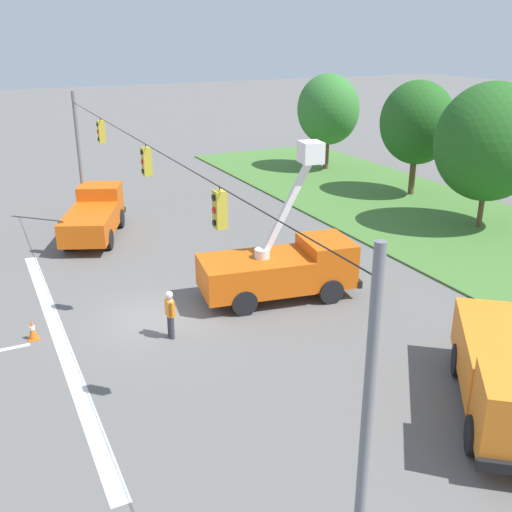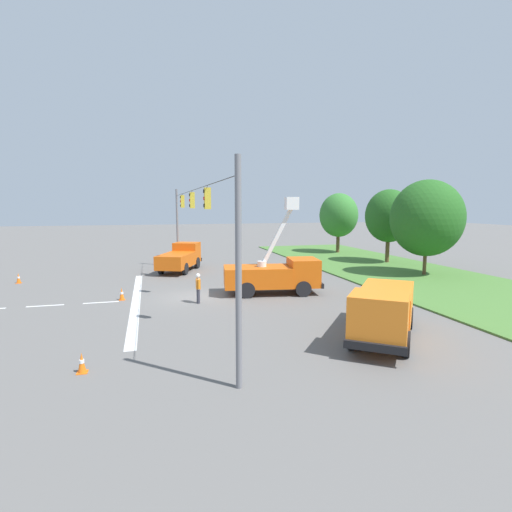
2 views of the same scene
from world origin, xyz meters
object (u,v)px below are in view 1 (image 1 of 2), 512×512
Objects in this scene: utility_truck_support_near at (506,375)px; road_worker at (170,312)px; utility_truck_bucket_lift at (282,266)px; tree_far_west at (328,110)px; traffic_cone_mid_left at (32,329)px; utility_truck_support_far at (95,215)px; tree_centre at (490,142)px; tree_west at (417,123)px.

utility_truck_support_near reaches higher than road_worker.
utility_truck_support_near is (9.72, 1.78, -0.06)m from utility_truck_bucket_lift.
utility_truck_support_near is (28.97, -12.38, -3.29)m from tree_far_west.
road_worker is 4.87m from traffic_cone_mid_left.
utility_truck_bucket_lift is at bearing -169.60° from utility_truck_support_near.
utility_truck_support_near reaches higher than utility_truck_support_far.
road_worker is at bearing -140.47° from utility_truck_support_near.
utility_truck_bucket_lift is 9.60m from traffic_cone_mid_left.
utility_truck_bucket_lift reaches higher than traffic_cone_mid_left.
road_worker is at bearing -75.42° from utility_truck_bucket_lift.
tree_far_west is at bearing 179.06° from tree_centre.
road_worker is at bearing 65.73° from traffic_cone_mid_left.
tree_far_west is at bearing 136.86° from road_worker.
tree_west is at bearing 88.36° from utility_truck_support_far.
tree_west is 0.94× the size of tree_centre.
tree_centre reaches higher than utility_truck_support_far.
tree_far_west is 1.09× the size of utility_truck_support_near.
tree_far_west is 0.98× the size of tree_west.
tree_centre is at bearing -0.94° from tree_far_west.
tree_centre is 1.18× the size of utility_truck_support_near.
tree_far_west reaches higher than road_worker.
traffic_cone_mid_left is (-1.98, -4.40, -0.62)m from road_worker.
tree_west is 9.47× the size of traffic_cone_mid_left.
utility_truck_support_near is 1.00× the size of utility_truck_support_far.
utility_truck_support_near is 21.76m from utility_truck_support_far.
utility_truck_support_near is at bearing -43.19° from tree_centre.
tree_far_west is 28.44m from road_worker.
tree_centre is 1.19× the size of utility_truck_bucket_lift.
tree_centre reaches higher than tree_far_west.
tree_west is at bearing 124.35° from utility_truck_bucket_lift.
utility_truck_support_far is at bearing -66.63° from tree_far_west.
tree_centre is at bearing 136.81° from utility_truck_support_near.
utility_truck_bucket_lift is 1.00× the size of utility_truck_support_near.
traffic_cone_mid_left is at bearing -51.86° from tree_far_west.
tree_west is at bearing 170.53° from tree_centre.
utility_truck_bucket_lift reaches higher than utility_truck_support_near.
utility_truck_bucket_lift is 1.00× the size of utility_truck_support_far.
tree_west reaches higher than utility_truck_support_near.
tree_west is 23.62m from road_worker.
tree_centre is 4.40× the size of road_worker.
utility_truck_bucket_lift is 8.50× the size of traffic_cone_mid_left.
tree_far_west is at bearing 128.14° from traffic_cone_mid_left.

